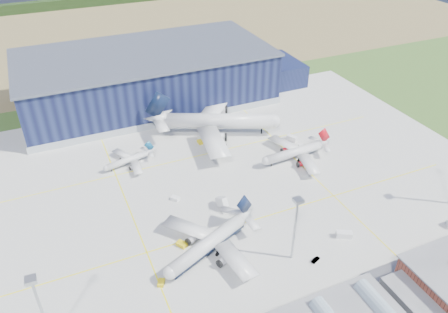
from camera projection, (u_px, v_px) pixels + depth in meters
ground at (222, 208)px, 153.27m from camera, size 600.00×600.00×0.00m
apron at (211, 192)px, 160.92m from camera, size 220.00×160.00×0.08m
farmland at (103, 32)px, 321.73m from camera, size 600.00×220.00×0.01m
treeline at (85, 2)px, 380.79m from camera, size 600.00×8.00×8.00m
hangar at (152, 78)px, 220.46m from camera, size 145.00×62.00×26.10m
light_mast_west at (38, 301)px, 101.55m from camera, size 2.60×2.60×23.00m
light_mast_center at (296, 219)px, 125.25m from camera, size 2.60×2.60×23.00m
airliner_navy at (208, 239)px, 131.64m from camera, size 50.99×50.56×12.71m
airliner_red at (294, 149)px, 176.11m from camera, size 35.17×34.47×10.93m
airliner_widebody at (219, 114)px, 191.67m from camera, size 80.41×79.76×19.90m
airliner_regional at (127, 157)px, 173.75m from camera, size 27.70×27.33×7.53m
gse_tug_a at (182, 244)px, 137.47m from camera, size 3.45×3.93×1.40m
gse_tug_b at (161, 283)px, 124.76m from camera, size 2.82×3.21×1.16m
gse_van_a at (344, 235)px, 140.59m from camera, size 5.50×4.34×2.21m
gse_cart_a at (301, 147)px, 186.33m from camera, size 3.16×3.81×1.42m
gse_van_b at (292, 138)px, 191.52m from camera, size 4.03×5.19×2.16m
gse_tug_c at (200, 142)px, 189.61m from camera, size 2.02×3.08×1.30m
gse_cart_b at (175, 198)px, 156.97m from camera, size 3.38×3.51×1.27m
airstair at (222, 204)px, 152.73m from camera, size 2.86×5.38×3.27m
car_b at (316, 260)px, 132.27m from camera, size 3.47×2.28×1.08m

